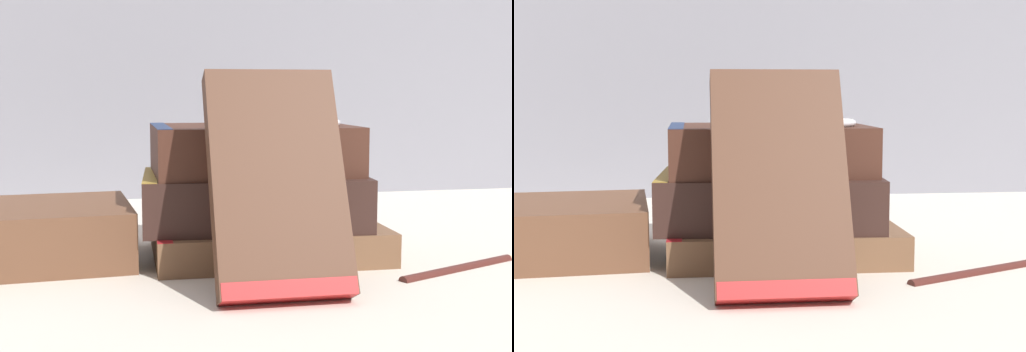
{
  "view_description": "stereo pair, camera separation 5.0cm",
  "coord_description": "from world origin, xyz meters",
  "views": [
    {
      "loc": [
        -0.13,
        -0.6,
        0.14
      ],
      "look_at": [
        -0.02,
        -0.02,
        0.07
      ],
      "focal_mm": 50.0,
      "sensor_mm": 36.0,
      "label": 1
    },
    {
      "loc": [
        -0.08,
        -0.61,
        0.14
      ],
      "look_at": [
        -0.02,
        -0.02,
        0.07
      ],
      "focal_mm": 50.0,
      "sensor_mm": 36.0,
      "label": 2
    }
  ],
  "objects": [
    {
      "name": "ground_plane",
      "position": [
        0.0,
        0.0,
        0.0
      ],
      "size": [
        3.0,
        3.0,
        0.0
      ],
      "primitive_type": "plane",
      "color": "beige"
    },
    {
      "name": "book_flat_bottom",
      "position": [
        -0.01,
        0.0,
        0.01
      ],
      "size": [
        0.2,
        0.14,
        0.03
      ],
      "rotation": [
        0.0,
        0.0,
        -0.01
      ],
      "color": "brown",
      "rests_on": "ground_plane"
    },
    {
      "name": "book_flat_middle",
      "position": [
        -0.02,
        0.0,
        0.05
      ],
      "size": [
        0.19,
        0.14,
        0.05
      ],
      "rotation": [
        0.0,
        0.0,
        -0.07
      ],
      "color": "#331E19",
      "rests_on": "book_flat_bottom"
    },
    {
      "name": "book_flat_top",
      "position": [
        -0.02,
        0.01,
        0.09
      ],
      "size": [
        0.17,
        0.12,
        0.04
      ],
      "rotation": [
        0.0,
        0.0,
        -0.0
      ],
      "color": "#422319",
      "rests_on": "book_flat_middle"
    },
    {
      "name": "book_leaning_front",
      "position": [
        -0.02,
        -0.12,
        0.07
      ],
      "size": [
        0.09,
        0.09,
        0.16
      ],
      "rotation": [
        -0.45,
        0.0,
        0.0
      ],
      "color": "#4C2D1E",
      "rests_on": "ground_plane"
    },
    {
      "name": "pocket_watch",
      "position": [
        0.03,
        -0.01,
        0.12
      ],
      "size": [
        0.06,
        0.06,
        0.01
      ],
      "color": "white",
      "rests_on": "book_flat_top"
    },
    {
      "name": "reading_glasses",
      "position": [
        -0.04,
        0.13,
        0.0
      ],
      "size": [
        0.11,
        0.06,
        0.0
      ],
      "rotation": [
        0.0,
        0.0,
        -0.2
      ],
      "color": "#ADADB2",
      "rests_on": "ground_plane"
    },
    {
      "name": "fountain_pen",
      "position": [
        0.14,
        -0.08,
        0.0
      ],
      "size": [
        0.14,
        0.07,
        0.01
      ],
      "rotation": [
        0.0,
        0.0,
        0.41
      ],
      "color": "#471E19",
      "rests_on": "ground_plane"
    }
  ]
}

